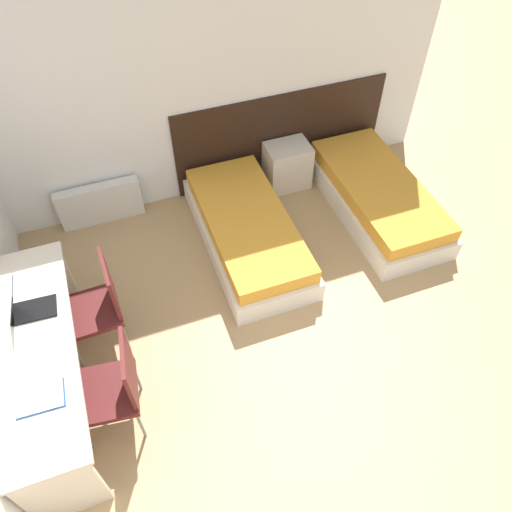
% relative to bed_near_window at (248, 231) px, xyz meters
% --- Properties ---
extents(ground_plane, '(20.00, 20.00, 0.00)m').
position_rel_bed_near_window_xyz_m(ground_plane, '(-0.14, -2.65, -0.20)').
color(ground_plane, tan).
extents(wall_back, '(5.34, 0.05, 2.70)m').
position_rel_bed_near_window_xyz_m(wall_back, '(-0.14, 1.03, 1.15)').
color(wall_back, white).
rests_on(wall_back, ground_plane).
extents(headboard_panel, '(2.50, 0.03, 1.06)m').
position_rel_bed_near_window_xyz_m(headboard_panel, '(0.76, 0.99, 0.33)').
color(headboard_panel, black).
rests_on(headboard_panel, ground_plane).
extents(bed_near_window, '(0.88, 1.92, 0.41)m').
position_rel_bed_near_window_xyz_m(bed_near_window, '(0.00, 0.00, 0.00)').
color(bed_near_window, silver).
rests_on(bed_near_window, ground_plane).
extents(bed_near_door, '(0.88, 1.92, 0.41)m').
position_rel_bed_near_window_xyz_m(bed_near_door, '(1.53, 0.00, 0.00)').
color(bed_near_door, silver).
rests_on(bed_near_door, ground_plane).
extents(nightstand, '(0.50, 0.37, 0.54)m').
position_rel_bed_near_window_xyz_m(nightstand, '(0.76, 0.77, 0.07)').
color(nightstand, beige).
rests_on(nightstand, ground_plane).
extents(radiator, '(0.89, 0.12, 0.47)m').
position_rel_bed_near_window_xyz_m(radiator, '(-1.37, 0.91, 0.04)').
color(radiator, silver).
rests_on(radiator, ground_plane).
extents(desk, '(0.56, 2.01, 0.74)m').
position_rel_bed_near_window_xyz_m(desk, '(-2.03, -1.05, 0.38)').
color(desk, beige).
rests_on(desk, ground_plane).
extents(chair_near_laptop, '(0.49, 0.49, 0.95)m').
position_rel_bed_near_window_xyz_m(chair_near_laptop, '(-1.57, -0.66, 0.32)').
color(chair_near_laptop, '#511919').
rests_on(chair_near_laptop, ground_plane).
extents(chair_near_notebook, '(0.53, 0.53, 0.95)m').
position_rel_bed_near_window_xyz_m(chair_near_notebook, '(-1.57, -1.45, 0.32)').
color(chair_near_notebook, '#511919').
rests_on(chair_near_notebook, ground_plane).
extents(laptop, '(0.35, 0.23, 0.34)m').
position_rel_bed_near_window_xyz_m(laptop, '(-2.05, -0.73, 0.61)').
color(laptop, black).
rests_on(laptop, desk).
extents(open_notebook, '(0.33, 0.24, 0.02)m').
position_rel_bed_near_window_xyz_m(open_notebook, '(-2.02, -1.50, 0.55)').
color(open_notebook, '#1E4793').
rests_on(open_notebook, desk).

